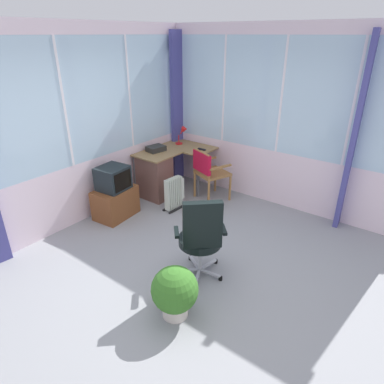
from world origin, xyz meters
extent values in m
cube|color=gray|center=(0.00, 0.00, -0.03)|extent=(5.71, 5.10, 0.06)
cube|color=silver|center=(0.00, 2.08, 0.45)|extent=(4.71, 0.06, 0.91)
cube|color=silver|center=(0.00, 2.08, 1.76)|extent=(4.62, 0.06, 1.71)
cube|color=silver|center=(0.00, 2.08, 2.70)|extent=(4.71, 0.06, 0.18)
cube|color=white|center=(0.00, 2.08, 1.76)|extent=(0.04, 0.07, 1.71)
cube|color=white|center=(1.18, 2.08, 1.76)|extent=(0.04, 0.07, 1.71)
cube|color=silver|center=(2.38, 0.00, 0.45)|extent=(0.06, 4.10, 0.91)
cube|color=silver|center=(2.38, 0.00, 1.76)|extent=(0.06, 4.01, 1.71)
cube|color=silver|center=(2.38, 0.00, 2.70)|extent=(0.06, 4.10, 0.18)
cube|color=white|center=(2.38, -1.02, 1.76)|extent=(0.07, 0.04, 1.71)
cube|color=white|center=(2.38, 0.00, 1.76)|extent=(0.07, 0.04, 1.71)
cube|color=white|center=(2.38, 1.02, 1.76)|extent=(0.07, 0.04, 1.71)
cube|color=#47458E|center=(2.25, 1.95, 1.35)|extent=(0.32, 0.08, 2.69)
cube|color=#47458E|center=(2.30, -1.13, 1.35)|extent=(0.32, 0.10, 2.69)
cube|color=olive|center=(1.70, 1.72, 0.76)|extent=(1.27, 0.61, 0.02)
cube|color=olive|center=(2.03, 1.25, 0.76)|extent=(0.61, 0.35, 0.02)
cube|color=brown|center=(1.30, 1.72, 0.37)|extent=(0.40, 0.57, 0.74)
cylinder|color=#4C4C51|center=(1.77, 1.11, 0.38)|extent=(0.04, 0.04, 0.75)
cylinder|color=#4C4C51|center=(1.11, 1.99, 0.38)|extent=(0.04, 0.04, 0.75)
cylinder|color=red|center=(2.05, 1.77, 0.79)|extent=(0.13, 0.13, 0.02)
cylinder|color=red|center=(2.05, 1.77, 0.87)|extent=(0.02, 0.02, 0.15)
cylinder|color=red|center=(2.10, 1.74, 1.02)|extent=(0.04, 0.08, 0.14)
cone|color=red|center=(2.15, 1.70, 1.05)|extent=(0.12, 0.11, 0.12)
cube|color=black|center=(2.02, 1.22, 0.79)|extent=(0.05, 0.15, 0.02)
cube|color=#282725|center=(1.49, 1.82, 0.82)|extent=(0.33, 0.28, 0.09)
cylinder|color=olive|center=(1.98, 0.59, 0.23)|extent=(0.04, 0.04, 0.45)
cylinder|color=olive|center=(2.14, 1.00, 0.23)|extent=(0.04, 0.04, 0.45)
cylinder|color=olive|center=(1.57, 0.75, 0.23)|extent=(0.04, 0.04, 0.45)
cylinder|color=olive|center=(1.73, 1.16, 0.23)|extent=(0.04, 0.04, 0.45)
cube|color=olive|center=(1.86, 0.88, 0.47)|extent=(0.62, 0.62, 0.04)
cube|color=olive|center=(1.65, 0.96, 0.69)|extent=(0.19, 0.42, 0.40)
cube|color=red|center=(1.65, 0.96, 0.71)|extent=(0.22, 0.45, 0.34)
cube|color=olive|center=(1.78, 0.67, 0.65)|extent=(0.42, 0.19, 0.03)
cube|color=olive|center=(1.94, 1.08, 0.65)|extent=(0.42, 0.19, 0.03)
cube|color=#B7B7BF|center=(-0.01, -0.05, 0.04)|extent=(0.22, 0.23, 0.02)
cylinder|color=black|center=(-0.11, 0.05, 0.02)|extent=(0.05, 0.05, 0.05)
cube|color=#B7B7BF|center=(-0.05, -0.21, 0.04)|extent=(0.27, 0.15, 0.02)
cylinder|color=black|center=(-0.17, -0.27, 0.02)|extent=(0.05, 0.05, 0.05)
cube|color=#B7B7BF|center=(0.10, -0.29, 0.04)|extent=(0.07, 0.28, 0.02)
cylinder|color=black|center=(0.12, -0.43, 0.02)|extent=(0.05, 0.05, 0.05)
cube|color=#B7B7BF|center=(0.22, -0.18, 0.04)|extent=(0.28, 0.09, 0.02)
cylinder|color=black|center=(0.36, -0.20, 0.02)|extent=(0.05, 0.05, 0.05)
cube|color=#B7B7BF|center=(0.15, -0.03, 0.04)|extent=(0.17, 0.26, 0.02)
cylinder|color=black|center=(0.22, 0.10, 0.02)|extent=(0.05, 0.05, 0.05)
cylinder|color=#B7B7BF|center=(0.08, -0.15, 0.24)|extent=(0.05, 0.05, 0.36)
cylinder|color=black|center=(0.08, -0.15, 0.46)|extent=(0.50, 0.50, 0.09)
cube|color=black|center=(-0.06, -0.28, 0.78)|extent=(0.36, 0.37, 0.55)
cube|color=black|center=(0.27, -0.35, 0.59)|extent=(0.19, 0.19, 0.04)
cube|color=black|center=(-0.10, 0.05, 0.59)|extent=(0.19, 0.19, 0.04)
cube|color=brown|center=(0.42, 1.73, 0.23)|extent=(0.68, 0.50, 0.47)
cube|color=black|center=(0.42, 1.73, 0.65)|extent=(0.46, 0.44, 0.36)
cube|color=black|center=(0.44, 1.53, 0.65)|extent=(0.34, 0.04, 0.28)
cube|color=#262628|center=(0.56, 1.74, 0.50)|extent=(0.28, 0.24, 0.07)
cube|color=silver|center=(1.00, 1.17, 0.29)|extent=(0.03, 0.10, 0.52)
cube|color=silver|center=(1.04, 1.16, 0.29)|extent=(0.03, 0.10, 0.52)
cube|color=silver|center=(1.08, 1.16, 0.29)|extent=(0.03, 0.10, 0.52)
cube|color=silver|center=(1.12, 1.16, 0.29)|extent=(0.03, 0.10, 0.52)
cube|color=silver|center=(1.17, 1.15, 0.29)|extent=(0.03, 0.10, 0.52)
cube|color=silver|center=(1.21, 1.15, 0.29)|extent=(0.03, 0.10, 0.52)
cube|color=silver|center=(1.25, 1.15, 0.29)|extent=(0.03, 0.10, 0.52)
cube|color=silver|center=(1.29, 1.15, 0.29)|extent=(0.03, 0.10, 0.52)
cube|color=black|center=(1.14, 1.09, 0.01)|extent=(0.36, 0.05, 0.03)
cube|color=black|center=(1.15, 1.23, 0.01)|extent=(0.36, 0.05, 0.03)
cube|color=silver|center=(1.33, 1.14, 0.32)|extent=(0.06, 0.09, 0.36)
cylinder|color=beige|center=(-0.62, -0.35, 0.07)|extent=(0.27, 0.27, 0.15)
sphere|color=#367025|center=(-0.62, -0.35, 0.33)|extent=(0.48, 0.48, 0.48)
camera|label=1|loc=(-2.58, -2.06, 2.63)|focal=31.46mm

